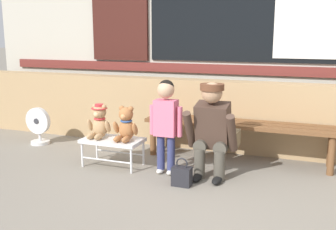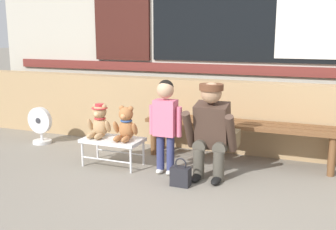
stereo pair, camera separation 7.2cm
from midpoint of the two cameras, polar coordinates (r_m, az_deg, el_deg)
name	(u,v)px [view 2 (the right image)]	position (r m, az deg, el deg)	size (l,w,h in m)	color
ground_plane	(194,193)	(3.63, 4.33, -11.07)	(60.00, 60.00, 0.00)	gray
brick_low_wall	(232,116)	(4.83, 9.56, -0.19)	(7.37, 0.25, 0.85)	tan
wooden_bench_long	(239,128)	(4.46, 10.57, -1.89)	(2.10, 0.40, 0.44)	brown
small_display_bench	(113,141)	(4.29, -7.46, -3.79)	(0.64, 0.36, 0.30)	silver
teddy_bear_with_hat	(99,121)	(4.32, -9.36, -0.92)	(0.28, 0.27, 0.36)	tan
teddy_bear_plain	(126,125)	(4.17, -5.60, -1.41)	(0.28, 0.26, 0.36)	#A86B3D
child_standing	(165,117)	(3.94, 0.15, -0.22)	(0.35, 0.18, 0.96)	navy
adult_crouching	(213,130)	(3.89, 6.96, -2.14)	(0.50, 0.49, 0.95)	#4C473D
handbag_on_ground	(181,176)	(3.75, 2.38, -8.74)	(0.18, 0.11, 0.27)	#232328
floor_fan	(40,126)	(5.36, -17.50, -1.45)	(0.34, 0.24, 0.48)	silver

